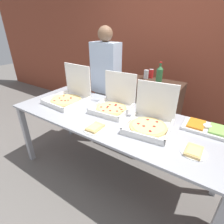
{
  "coord_description": "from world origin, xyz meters",
  "views": [
    {
      "loc": [
        0.92,
        -1.39,
        1.76
      ],
      "look_at": [
        0.0,
        0.0,
        0.91
      ],
      "focal_mm": 28.0,
      "sensor_mm": 36.0,
      "label": 1
    }
  ],
  "objects": [
    {
      "name": "soda_bottle",
      "position": [
        0.2,
        0.8,
        1.18
      ],
      "size": [
        0.08,
        0.08,
        0.28
      ],
      "color": "#2D6638",
      "rests_on": "sideboard_podium"
    },
    {
      "name": "veggie_tray",
      "position": [
        0.9,
        0.26,
        0.88
      ],
      "size": [
        0.42,
        0.25,
        0.05
      ],
      "color": "white",
      "rests_on": "buffet_table"
    },
    {
      "name": "paper_plate_front_left",
      "position": [
        0.01,
        -0.3,
        0.87
      ],
      "size": [
        0.23,
        0.23,
        0.03
      ],
      "color": "white",
      "rests_on": "buffet_table"
    },
    {
      "name": "sideboard_podium",
      "position": [
        0.15,
        0.82,
        0.53
      ],
      "size": [
        0.74,
        0.45,
        1.05
      ],
      "color": "#382319",
      "rests_on": "ground_plane"
    },
    {
      "name": "buffet_table",
      "position": [
        0.0,
        0.0,
        0.77
      ],
      "size": [
        2.36,
        0.89,
        0.86
      ],
      "color": "#A8AAB2",
      "rests_on": "ground_plane"
    },
    {
      "name": "pizza_box_near_right",
      "position": [
        -0.69,
        0.04,
        0.94
      ],
      "size": [
        0.46,
        0.48,
        0.44
      ],
      "rotation": [
        0.0,
        0.0,
        -0.05
      ],
      "color": "white",
      "rests_on": "buffet_table"
    },
    {
      "name": "person_guest_cap",
      "position": [
        -0.54,
        0.66,
        0.91
      ],
      "size": [
        0.4,
        0.22,
        1.74
      ],
      "rotation": [
        0.0,
        0.0,
        3.14
      ],
      "color": "slate",
      "rests_on": "ground_plane"
    },
    {
      "name": "paper_plate_front_right",
      "position": [
        0.86,
        -0.15,
        0.87
      ],
      "size": [
        0.2,
        0.2,
        0.03
      ],
      "color": "white",
      "rests_on": "buffet_table"
    },
    {
      "name": "soda_can_colored",
      "position": [
        0.02,
        0.99,
        1.12
      ],
      "size": [
        0.07,
        0.07,
        0.12
      ],
      "color": "red",
      "rests_on": "sideboard_podium"
    },
    {
      "name": "brick_wall_behind",
      "position": [
        0.0,
        1.7,
        1.4
      ],
      "size": [
        10.0,
        0.06,
        2.8
      ],
      "color": "brown",
      "rests_on": "ground_plane"
    },
    {
      "name": "pizza_box_far_right",
      "position": [
        0.43,
        0.02,
        0.94
      ],
      "size": [
        0.45,
        0.46,
        0.4
      ],
      "rotation": [
        0.0,
        0.0,
        0.11
      ],
      "color": "white",
      "rests_on": "buffet_table"
    },
    {
      "name": "soda_can_silver",
      "position": [
        -0.03,
        0.92,
        1.12
      ],
      "size": [
        0.07,
        0.07,
        0.12
      ],
      "color": "silver",
      "rests_on": "sideboard_podium"
    },
    {
      "name": "pizza_box_near_left",
      "position": [
        -0.08,
        0.16,
        0.93
      ],
      "size": [
        0.43,
        0.45,
        0.4
      ],
      "rotation": [
        0.0,
        0.0,
        0.07
      ],
      "color": "white",
      "rests_on": "buffet_table"
    },
    {
      "name": "ground_plane",
      "position": [
        0.0,
        0.0,
        0.0
      ],
      "size": [
        16.0,
        16.0,
        0.0
      ],
      "primitive_type": "plane",
      "color": "slate"
    }
  ]
}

